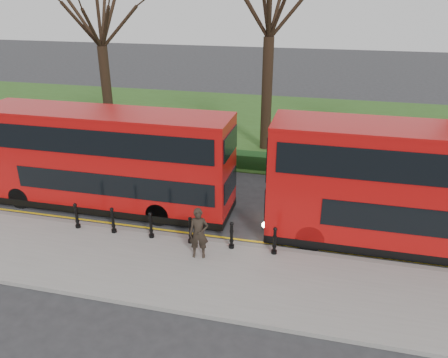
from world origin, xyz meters
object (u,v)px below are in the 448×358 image
(bollard_row, at_px, (170,228))
(bus_rear, at_px, (433,192))
(bus_lead, at_px, (107,161))
(pedestrian, at_px, (199,233))

(bollard_row, height_order, bus_rear, bus_rear)
(bollard_row, bearing_deg, bus_lead, 147.62)
(pedestrian, bearing_deg, bollard_row, 138.77)
(bollard_row, bearing_deg, bus_rear, 11.82)
(bollard_row, height_order, pedestrian, pedestrian)
(bus_rear, xyz_separation_m, pedestrian, (-7.69, -2.69, -1.21))
(bollard_row, relative_size, pedestrian, 4.27)
(bollard_row, height_order, bus_lead, bus_lead)
(bus_rear, distance_m, pedestrian, 8.23)
(pedestrian, bearing_deg, bus_lead, 137.67)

